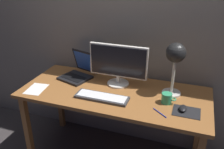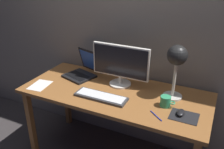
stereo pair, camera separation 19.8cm
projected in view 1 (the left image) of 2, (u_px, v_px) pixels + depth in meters
name	position (u px, v px, depth m)	size (l,w,h in m)	color
back_wall	(129.00, 17.00, 2.21)	(4.80, 0.06, 2.60)	gray
desk	(114.00, 99.00, 2.13)	(1.60, 0.70, 0.74)	#935B2D
monitor	(118.00, 64.00, 2.14)	(0.52, 0.20, 0.37)	silver
keyboard_main	(102.00, 97.00, 1.98)	(0.44, 0.14, 0.03)	#38383A
laptop	(80.00, 70.00, 2.35)	(0.34, 0.36, 0.25)	black
desk_lamp	(175.00, 57.00, 1.92)	(0.16, 0.16, 0.45)	beige
mousepad	(186.00, 112.00, 1.81)	(0.20, 0.16, 0.00)	black
mouse	(183.00, 108.00, 1.82)	(0.06, 0.10, 0.03)	black
coffee_mug	(167.00, 98.00, 1.91)	(0.12, 0.08, 0.08)	#339966
paper_sheet_near_mouse	(36.00, 89.00, 2.13)	(0.15, 0.21, 0.00)	white
pen	(160.00, 113.00, 1.79)	(0.01, 0.01, 0.14)	#2633A5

